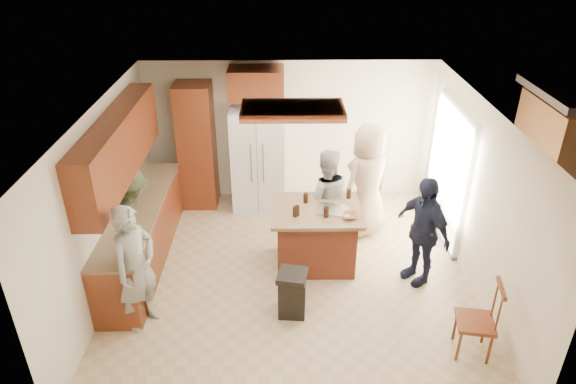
{
  "coord_description": "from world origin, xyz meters",
  "views": [
    {
      "loc": [
        -0.13,
        -5.95,
        4.58
      ],
      "look_at": [
        -0.05,
        0.43,
        1.15
      ],
      "focal_mm": 32.0,
      "sensor_mm": 36.0,
      "label": 1
    }
  ],
  "objects_px": {
    "person_behind_left": "(325,199)",
    "spindle_chair": "(477,322)",
    "trash_bin": "(292,293)",
    "refrigerator": "(258,159)",
    "person_counter": "(135,216)",
    "person_behind_right": "(367,181)",
    "kitchen_island": "(315,236)",
    "person_side_right": "(422,231)",
    "person_front_left": "(136,268)"
  },
  "relations": [
    {
      "from": "refrigerator",
      "to": "spindle_chair",
      "type": "height_order",
      "value": "refrigerator"
    },
    {
      "from": "person_behind_left",
      "to": "spindle_chair",
      "type": "bearing_deg",
      "value": 122.74
    },
    {
      "from": "person_behind_right",
      "to": "kitchen_island",
      "type": "xyz_separation_m",
      "value": [
        -0.86,
        -0.87,
        -0.46
      ]
    },
    {
      "from": "spindle_chair",
      "to": "trash_bin",
      "type": "bearing_deg",
      "value": 161.44
    },
    {
      "from": "person_counter",
      "to": "trash_bin",
      "type": "bearing_deg",
      "value": -109.33
    },
    {
      "from": "person_behind_right",
      "to": "spindle_chair",
      "type": "distance_m",
      "value": 2.86
    },
    {
      "from": "person_behind_right",
      "to": "person_side_right",
      "type": "bearing_deg",
      "value": 79.26
    },
    {
      "from": "person_side_right",
      "to": "refrigerator",
      "type": "distance_m",
      "value": 3.19
    },
    {
      "from": "person_behind_left",
      "to": "kitchen_island",
      "type": "height_order",
      "value": "person_behind_left"
    },
    {
      "from": "person_side_right",
      "to": "refrigerator",
      "type": "height_order",
      "value": "refrigerator"
    },
    {
      "from": "spindle_chair",
      "to": "kitchen_island",
      "type": "bearing_deg",
      "value": 134.35
    },
    {
      "from": "person_side_right",
      "to": "trash_bin",
      "type": "distance_m",
      "value": 1.98
    },
    {
      "from": "trash_bin",
      "to": "kitchen_island",
      "type": "bearing_deg",
      "value": 71.72
    },
    {
      "from": "person_counter",
      "to": "trash_bin",
      "type": "height_order",
      "value": "person_counter"
    },
    {
      "from": "person_front_left",
      "to": "person_behind_right",
      "type": "relative_size",
      "value": 0.91
    },
    {
      "from": "refrigerator",
      "to": "trash_bin",
      "type": "xyz_separation_m",
      "value": [
        0.53,
        -2.88,
        -0.58
      ]
    },
    {
      "from": "person_side_right",
      "to": "trash_bin",
      "type": "height_order",
      "value": "person_side_right"
    },
    {
      "from": "kitchen_island",
      "to": "trash_bin",
      "type": "height_order",
      "value": "kitchen_island"
    },
    {
      "from": "person_behind_right",
      "to": "kitchen_island",
      "type": "relative_size",
      "value": 1.45
    },
    {
      "from": "person_behind_right",
      "to": "person_side_right",
      "type": "xyz_separation_m",
      "value": [
        0.57,
        -1.26,
        -0.12
      ]
    },
    {
      "from": "refrigerator",
      "to": "kitchen_island",
      "type": "distance_m",
      "value": 2.05
    },
    {
      "from": "person_front_left",
      "to": "spindle_chair",
      "type": "bearing_deg",
      "value": -68.3
    },
    {
      "from": "person_behind_left",
      "to": "person_counter",
      "type": "bearing_deg",
      "value": 5.46
    },
    {
      "from": "person_counter",
      "to": "spindle_chair",
      "type": "relative_size",
      "value": 1.47
    },
    {
      "from": "spindle_chair",
      "to": "refrigerator",
      "type": "bearing_deg",
      "value": 126.49
    },
    {
      "from": "person_behind_right",
      "to": "spindle_chair",
      "type": "relative_size",
      "value": 1.87
    },
    {
      "from": "person_behind_right",
      "to": "refrigerator",
      "type": "bearing_deg",
      "value": -62.96
    },
    {
      "from": "person_side_right",
      "to": "spindle_chair",
      "type": "height_order",
      "value": "person_side_right"
    },
    {
      "from": "refrigerator",
      "to": "person_side_right",
      "type": "bearing_deg",
      "value": -43.21
    },
    {
      "from": "person_behind_right",
      "to": "person_side_right",
      "type": "distance_m",
      "value": 1.39
    },
    {
      "from": "person_counter",
      "to": "refrigerator",
      "type": "height_order",
      "value": "refrigerator"
    },
    {
      "from": "person_behind_right",
      "to": "spindle_chair",
      "type": "height_order",
      "value": "person_behind_right"
    },
    {
      "from": "person_behind_left",
      "to": "kitchen_island",
      "type": "distance_m",
      "value": 0.63
    },
    {
      "from": "person_front_left",
      "to": "refrigerator",
      "type": "height_order",
      "value": "refrigerator"
    },
    {
      "from": "person_behind_left",
      "to": "person_behind_right",
      "type": "bearing_deg",
      "value": -153.93
    },
    {
      "from": "kitchen_island",
      "to": "person_side_right",
      "type": "bearing_deg",
      "value": -15.38
    },
    {
      "from": "spindle_chair",
      "to": "person_side_right",
      "type": "bearing_deg",
      "value": 103.36
    },
    {
      "from": "kitchen_island",
      "to": "spindle_chair",
      "type": "distance_m",
      "value": 2.53
    },
    {
      "from": "person_behind_left",
      "to": "kitchen_island",
      "type": "xyz_separation_m",
      "value": [
        -0.17,
        -0.51,
        -0.33
      ]
    },
    {
      "from": "refrigerator",
      "to": "kitchen_island",
      "type": "relative_size",
      "value": 1.41
    },
    {
      "from": "person_behind_left",
      "to": "person_counter",
      "type": "distance_m",
      "value": 2.83
    },
    {
      "from": "person_side_right",
      "to": "refrigerator",
      "type": "relative_size",
      "value": 0.9
    },
    {
      "from": "trash_bin",
      "to": "refrigerator",
      "type": "bearing_deg",
      "value": 100.5
    },
    {
      "from": "person_front_left",
      "to": "person_counter",
      "type": "bearing_deg",
      "value": 44.73
    },
    {
      "from": "person_side_right",
      "to": "spindle_chair",
      "type": "xyz_separation_m",
      "value": [
        0.34,
        -1.41,
        -0.35
      ]
    },
    {
      "from": "person_side_right",
      "to": "spindle_chair",
      "type": "relative_size",
      "value": 1.62
    },
    {
      "from": "person_counter",
      "to": "spindle_chair",
      "type": "xyz_separation_m",
      "value": [
        4.4,
        -1.96,
        -0.28
      ]
    },
    {
      "from": "refrigerator",
      "to": "person_counter",
      "type": "bearing_deg",
      "value": -136.7
    },
    {
      "from": "person_front_left",
      "to": "kitchen_island",
      "type": "bearing_deg",
      "value": -31.3
    },
    {
      "from": "person_side_right",
      "to": "spindle_chair",
      "type": "bearing_deg",
      "value": -16.31
    }
  ]
}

